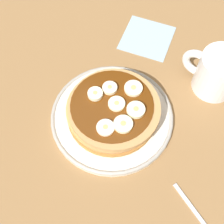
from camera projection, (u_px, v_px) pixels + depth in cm
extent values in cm
cube|color=olive|center=(112.00, 122.00, 63.92)|extent=(140.00, 140.00, 3.00)
cylinder|color=silver|center=(112.00, 117.00, 62.07)|extent=(24.07, 24.07, 1.21)
torus|color=#A19E96|center=(112.00, 116.00, 61.69)|extent=(24.20, 24.20, 0.85)
cylinder|color=#B07334|center=(110.00, 114.00, 61.13)|extent=(17.50, 17.50, 1.04)
cylinder|color=#AB7749|center=(113.00, 113.00, 60.01)|extent=(16.95, 16.95, 1.04)
cylinder|color=tan|center=(110.00, 108.00, 59.35)|extent=(17.43, 17.43, 1.04)
cylinder|color=tan|center=(115.00, 107.00, 58.33)|extent=(17.32, 17.32, 1.04)
cylinder|color=#592B0A|center=(112.00, 105.00, 57.82)|extent=(15.55, 15.55, 0.16)
cylinder|color=#F4F0BF|center=(117.00, 104.00, 57.61)|extent=(3.16, 3.16, 0.70)
cylinder|color=tan|center=(117.00, 103.00, 57.26)|extent=(0.88, 0.88, 0.08)
cylinder|color=#F8E7BF|center=(110.00, 88.00, 59.14)|extent=(2.82, 2.82, 0.89)
cylinder|color=tan|center=(110.00, 87.00, 58.71)|extent=(0.79, 0.79, 0.08)
cylinder|color=#FBE1C2|center=(105.00, 128.00, 55.30)|extent=(3.27, 3.27, 0.67)
cylinder|color=tan|center=(105.00, 127.00, 54.97)|extent=(0.91, 0.91, 0.08)
cylinder|color=#F5F0BD|center=(123.00, 124.00, 55.51)|extent=(3.49, 3.49, 0.86)
cylinder|color=tan|center=(123.00, 123.00, 55.10)|extent=(0.98, 0.98, 0.08)
cylinder|color=#EEECB9|center=(136.00, 110.00, 56.86)|extent=(3.41, 3.41, 0.94)
cylinder|color=tan|center=(136.00, 109.00, 56.41)|extent=(0.96, 0.96, 0.08)
cylinder|color=#F6E5B9|center=(133.00, 89.00, 59.15)|extent=(3.48, 3.48, 0.80)
cylinder|color=tan|center=(133.00, 87.00, 58.77)|extent=(0.98, 0.98, 0.08)
cylinder|color=#F0EBC2|center=(94.00, 96.00, 58.29)|extent=(2.88, 2.88, 0.98)
cylinder|color=tan|center=(94.00, 94.00, 57.82)|extent=(0.81, 0.81, 0.08)
cylinder|color=white|center=(218.00, 73.00, 62.36)|extent=(8.76, 8.76, 9.00)
cylinder|color=black|center=(224.00, 62.00, 59.20)|extent=(7.44, 7.44, 0.54)
torus|color=white|center=(197.00, 63.00, 63.58)|extent=(6.62, 1.58, 6.62)
cube|color=#99B2BF|center=(147.00, 38.00, 72.47)|extent=(13.18, 13.18, 0.30)
cube|color=silver|center=(192.00, 207.00, 54.10)|extent=(8.98, 4.45, 0.50)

